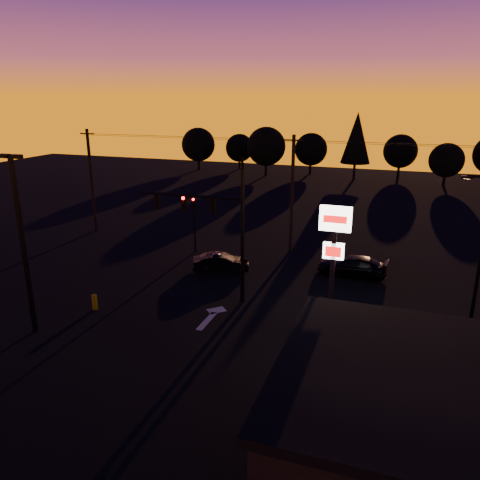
# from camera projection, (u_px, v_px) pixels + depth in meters

# --- Properties ---
(ground) EXTENTS (120.00, 120.00, 0.00)m
(ground) POSITION_uv_depth(u_px,v_px,m) (191.00, 328.00, 24.69)
(ground) COLOR black
(ground) RESTS_ON ground
(lane_arrow) EXTENTS (1.20, 3.10, 0.01)m
(lane_arrow) POSITION_uv_depth(u_px,v_px,m) (212.00, 316.00, 26.03)
(lane_arrow) COLOR beige
(lane_arrow) RESTS_ON ground
(traffic_signal_mast) EXTENTS (6.79, 0.52, 8.58)m
(traffic_signal_mast) POSITION_uv_depth(u_px,v_px,m) (216.00, 219.00, 26.85)
(traffic_signal_mast) COLOR black
(traffic_signal_mast) RESTS_ON ground
(secondary_signal) EXTENTS (0.30, 0.31, 4.35)m
(secondary_signal) POSITION_uv_depth(u_px,v_px,m) (194.00, 216.00, 35.77)
(secondary_signal) COLOR black
(secondary_signal) RESTS_ON ground
(parking_lot_light) EXTENTS (1.25, 0.30, 9.14)m
(parking_lot_light) POSITION_uv_depth(u_px,v_px,m) (21.00, 234.00, 22.80)
(parking_lot_light) COLOR black
(parking_lot_light) RESTS_ON ground
(pylon_sign) EXTENTS (1.50, 0.28, 6.80)m
(pylon_sign) POSITION_uv_depth(u_px,v_px,m) (334.00, 245.00, 22.35)
(pylon_sign) COLOR black
(pylon_sign) RESTS_ON ground
(utility_pole_0) EXTENTS (1.40, 0.26, 9.00)m
(utility_pole_0) POSITION_uv_depth(u_px,v_px,m) (92.00, 180.00, 41.01)
(utility_pole_0) COLOR black
(utility_pole_0) RESTS_ON ground
(utility_pole_1) EXTENTS (1.40, 0.26, 9.00)m
(utility_pole_1) POSITION_uv_depth(u_px,v_px,m) (292.00, 194.00, 35.29)
(utility_pole_1) COLOR black
(utility_pole_1) RESTS_ON ground
(power_wires) EXTENTS (36.00, 1.22, 0.07)m
(power_wires) POSITION_uv_depth(u_px,v_px,m) (294.00, 141.00, 34.11)
(power_wires) COLOR black
(power_wires) RESTS_ON ground
(bollard) EXTENTS (0.30, 0.30, 0.90)m
(bollard) POSITION_uv_depth(u_px,v_px,m) (95.00, 302.00, 26.69)
(bollard) COLOR #A6A208
(bollard) RESTS_ON ground
(tree_0) EXTENTS (5.36, 5.36, 6.74)m
(tree_0) POSITION_uv_depth(u_px,v_px,m) (198.00, 145.00, 75.48)
(tree_0) COLOR black
(tree_0) RESTS_ON ground
(tree_1) EXTENTS (4.54, 4.54, 5.71)m
(tree_1) POSITION_uv_depth(u_px,v_px,m) (240.00, 148.00, 76.47)
(tree_1) COLOR black
(tree_1) RESTS_ON ground
(tree_2) EXTENTS (5.77, 5.78, 7.26)m
(tree_2) POSITION_uv_depth(u_px,v_px,m) (266.00, 146.00, 69.78)
(tree_2) COLOR black
(tree_2) RESTS_ON ground
(tree_3) EXTENTS (4.95, 4.95, 6.22)m
(tree_3) POSITION_uv_depth(u_px,v_px,m) (311.00, 149.00, 71.67)
(tree_3) COLOR black
(tree_3) RESTS_ON ground
(tree_4) EXTENTS (4.18, 4.18, 9.50)m
(tree_4) POSITION_uv_depth(u_px,v_px,m) (357.00, 138.00, 66.10)
(tree_4) COLOR black
(tree_4) RESTS_ON ground
(tree_5) EXTENTS (4.95, 4.95, 6.22)m
(tree_5) POSITION_uv_depth(u_px,v_px,m) (400.00, 151.00, 69.34)
(tree_5) COLOR black
(tree_5) RESTS_ON ground
(tree_6) EXTENTS (4.54, 4.54, 5.71)m
(tree_6) POSITION_uv_depth(u_px,v_px,m) (447.00, 160.00, 62.13)
(tree_6) COLOR black
(tree_6) RESTS_ON ground
(car_mid) EXTENTS (4.09, 2.63, 1.27)m
(car_mid) POSITION_uv_depth(u_px,v_px,m) (221.00, 263.00, 32.42)
(car_mid) COLOR black
(car_mid) RESTS_ON ground
(car_right) EXTENTS (4.84, 2.24, 1.37)m
(car_right) POSITION_uv_depth(u_px,v_px,m) (352.00, 266.00, 31.62)
(car_right) COLOR black
(car_right) RESTS_ON ground
(suv_parked) EXTENTS (4.88, 5.99, 1.52)m
(suv_parked) POSITION_uv_depth(u_px,v_px,m) (396.00, 360.00, 20.27)
(suv_parked) COLOR black
(suv_parked) RESTS_ON ground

